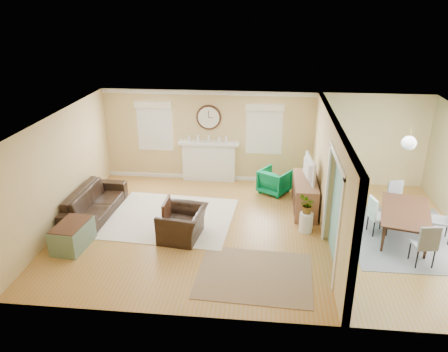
{
  "coord_description": "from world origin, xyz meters",
  "views": [
    {
      "loc": [
        0.13,
        -8.77,
        4.93
      ],
      "look_at": [
        -0.8,
        0.3,
        1.2
      ],
      "focal_mm": 35.0,
      "sensor_mm": 36.0,
      "label": 1
    }
  ],
  "objects_px": {
    "sofa": "(95,202)",
    "dining_table": "(405,224)",
    "eames_chair": "(183,224)",
    "credenza": "(305,195)",
    "green_chair": "(275,181)"
  },
  "relations": [
    {
      "from": "sofa",
      "to": "dining_table",
      "type": "bearing_deg",
      "value": -91.13
    },
    {
      "from": "eames_chair",
      "to": "credenza",
      "type": "xyz_separation_m",
      "value": [
        2.75,
        1.68,
        0.06
      ]
    },
    {
      "from": "eames_chair",
      "to": "sofa",
      "type": "bearing_deg",
      "value": -103.41
    },
    {
      "from": "green_chair",
      "to": "credenza",
      "type": "bearing_deg",
      "value": 159.65
    },
    {
      "from": "eames_chair",
      "to": "green_chair",
      "type": "relative_size",
      "value": 1.42
    },
    {
      "from": "sofa",
      "to": "dining_table",
      "type": "distance_m",
      "value": 7.23
    },
    {
      "from": "credenza",
      "to": "dining_table",
      "type": "xyz_separation_m",
      "value": [
        2.12,
        -1.14,
        -0.08
      ]
    },
    {
      "from": "credenza",
      "to": "green_chair",
      "type": "bearing_deg",
      "value": 127.47
    },
    {
      "from": "eames_chair",
      "to": "credenza",
      "type": "bearing_deg",
      "value": 128.85
    },
    {
      "from": "sofa",
      "to": "credenza",
      "type": "bearing_deg",
      "value": -79.56
    },
    {
      "from": "sofa",
      "to": "green_chair",
      "type": "relative_size",
      "value": 3.04
    },
    {
      "from": "green_chair",
      "to": "credenza",
      "type": "distance_m",
      "value": 1.21
    },
    {
      "from": "credenza",
      "to": "dining_table",
      "type": "relative_size",
      "value": 0.9
    },
    {
      "from": "sofa",
      "to": "dining_table",
      "type": "height_order",
      "value": "sofa"
    },
    {
      "from": "dining_table",
      "to": "green_chair",
      "type": "bearing_deg",
      "value": 67.79
    }
  ]
}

